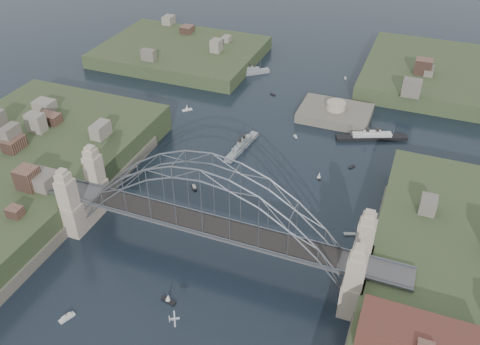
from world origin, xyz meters
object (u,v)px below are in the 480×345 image
naval_cruiser_far (247,72)px  wharf_shed (421,337)px  fort_island (334,118)px  ocean_liner (371,137)px  naval_cruiser_near (242,146)px  bridge (208,211)px

naval_cruiser_far → wharf_shed: bearing=-56.3°
fort_island → naval_cruiser_far: bearing=151.9°
fort_island → ocean_liner: 15.87m
wharf_shed → naval_cruiser_near: wharf_shed is taller
bridge → naval_cruiser_far: size_ratio=5.75×
bridge → naval_cruiser_near: 44.96m
bridge → fort_island: bridge is taller
wharf_shed → ocean_liner: (-18.96, 75.03, -9.20)m
naval_cruiser_near → ocean_liner: bearing=28.6°
ocean_liner → naval_cruiser_far: bearing=150.1°
naval_cruiser_near → naval_cruiser_far: 50.09m
naval_cruiser_near → ocean_liner: size_ratio=0.84×
fort_island → naval_cruiser_far: 42.22m
naval_cruiser_far → fort_island: bearing=-28.1°
naval_cruiser_far → ocean_liner: (50.26, -28.87, -0.09)m
wharf_shed → ocean_liner: bearing=104.2°
wharf_shed → ocean_liner: 77.93m
wharf_shed → naval_cruiser_near: (-52.95, 56.52, -9.21)m
bridge → naval_cruiser_far: bridge is taller
fort_island → wharf_shed: (32.00, -84.00, 10.34)m
naval_cruiser_near → ocean_liner: 38.70m
bridge → ocean_liner: size_ratio=4.12×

